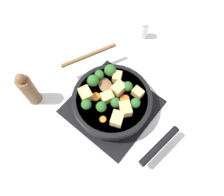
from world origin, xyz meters
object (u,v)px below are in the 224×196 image
object	(u,v)px
skillet_pan	(113,101)
wooden_spoon	(96,68)
salt_shaker	(144,30)
pepper_mill	(29,90)

from	to	relation	value
skillet_pan	wooden_spoon	size ratio (longest dim) A/B	1.72
skillet_pan	salt_shaker	xyz separation A→B (m)	(-0.36, -0.12, -0.01)
skillet_pan	salt_shaker	bearing A→B (deg)	-162.20
salt_shaker	wooden_spoon	bearing A→B (deg)	-2.24
wooden_spoon	pepper_mill	xyz separation A→B (m)	(0.22, -0.13, -0.01)
skillet_pan	pepper_mill	bearing A→B (deg)	-57.41
skillet_pan	pepper_mill	distance (m)	0.31
pepper_mill	salt_shaker	xyz separation A→B (m)	(-0.53, 0.14, -0.04)
wooden_spoon	salt_shaker	distance (m)	0.31
pepper_mill	salt_shaker	world-z (taller)	pepper_mill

